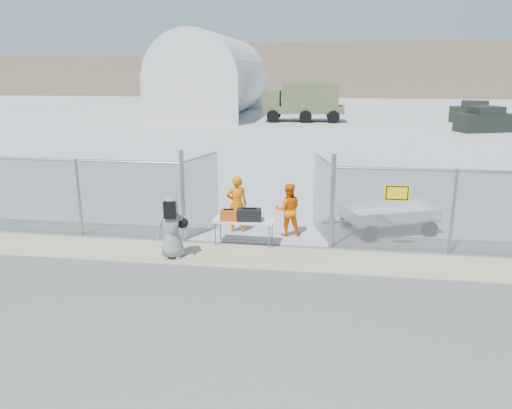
% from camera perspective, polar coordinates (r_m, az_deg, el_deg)
% --- Properties ---
extents(ground, '(160.00, 160.00, 0.00)m').
position_cam_1_polar(ground, '(11.70, -1.45, -7.75)').
color(ground, '#434343').
extents(tarmac_inside, '(160.00, 80.00, 0.01)m').
position_cam_1_polar(tarmac_inside, '(52.84, 6.49, 10.11)').
color(tarmac_inside, '#A8A8A8').
rests_on(tarmac_inside, ground).
extents(dirt_strip, '(44.00, 1.60, 0.01)m').
position_cam_1_polar(dirt_strip, '(12.61, -0.67, -5.98)').
color(dirt_strip, tan).
rests_on(dirt_strip, ground).
extents(distant_hills, '(140.00, 6.00, 9.00)m').
position_cam_1_polar(distant_hills, '(88.67, 10.84, 14.85)').
color(distant_hills, '#7F684F').
rests_on(distant_hills, ground).
extents(chain_link_fence, '(40.00, 0.20, 2.20)m').
position_cam_1_polar(chain_link_fence, '(13.21, -0.00, 0.00)').
color(chain_link_fence, gray).
rests_on(chain_link_fence, ground).
extents(quonset_hangar, '(9.00, 18.00, 8.00)m').
position_cam_1_polar(quonset_hangar, '(51.99, -4.91, 14.48)').
color(quonset_hangar, silver).
rests_on(quonset_hangar, ground).
extents(folding_table, '(1.65, 0.73, 0.69)m').
position_cam_1_polar(folding_table, '(13.39, -1.38, -3.16)').
color(folding_table, white).
rests_on(folding_table, ground).
extents(orange_bag, '(0.48, 0.35, 0.28)m').
position_cam_1_polar(orange_bag, '(13.21, -3.14, -1.23)').
color(orange_bag, '#DD5210').
rests_on(orange_bag, folding_table).
extents(black_duffel, '(0.67, 0.43, 0.31)m').
position_cam_1_polar(black_duffel, '(13.19, -0.79, -1.18)').
color(black_duffel, black).
rests_on(black_duffel, folding_table).
extents(security_worker_left, '(0.67, 0.51, 1.65)m').
position_cam_1_polar(security_worker_left, '(14.31, -2.21, 0.05)').
color(security_worker_left, '#FF6F03').
rests_on(security_worker_left, ground).
extents(security_worker_right, '(0.83, 0.69, 1.51)m').
position_cam_1_polar(security_worker_right, '(14.02, 3.70, -0.59)').
color(security_worker_right, '#FF6F03').
rests_on(security_worker_right, ground).
extents(visitor, '(0.83, 0.61, 1.56)m').
position_cam_1_polar(visitor, '(12.49, -9.60, -2.66)').
color(visitor, gray).
rests_on(visitor, ground).
extents(utility_trailer, '(3.75, 2.87, 0.81)m').
position_cam_1_polar(utility_trailer, '(14.93, 14.83, -1.49)').
color(utility_trailer, white).
rests_on(utility_trailer, ground).
extents(military_truck, '(7.30, 2.94, 3.43)m').
position_cam_1_polar(military_truck, '(46.07, 5.45, 11.55)').
color(military_truck, '#586336').
rests_on(military_truck, ground).
extents(parked_vehicle_near, '(4.52, 3.17, 1.87)m').
position_cam_1_polar(parked_vehicle_near, '(41.81, 24.68, 8.82)').
color(parked_vehicle_near, black).
rests_on(parked_vehicle_near, ground).
extents(parked_vehicle_mid, '(4.36, 2.52, 1.86)m').
position_cam_1_polar(parked_vehicle_mid, '(49.21, 23.65, 9.67)').
color(parked_vehicle_mid, black).
rests_on(parked_vehicle_mid, ground).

